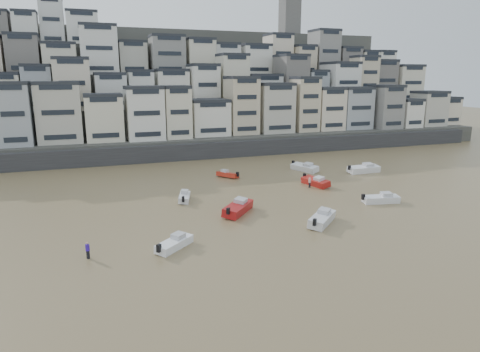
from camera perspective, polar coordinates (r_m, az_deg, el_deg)
name	(u,v)px	position (r m, az deg, el deg)	size (l,w,h in m)	color
ground	(330,318)	(34.09, 11.94, -18.06)	(400.00, 400.00, 0.00)	olive
harbor_wall	(213,150)	(94.53, -3.65, 3.48)	(140.00, 3.00, 3.50)	#38383A
hillside	(190,92)	(133.03, -6.65, 11.07)	(141.04, 66.00, 50.00)	#4C4C47
boat_b	(381,198)	(63.91, 18.28, -2.74)	(5.68, 1.86, 1.55)	silver
boat_i	(305,167)	(82.00, 8.60, 1.24)	(6.26, 2.05, 1.71)	silver
boat_e	(315,181)	(71.32, 10.03, -0.63)	(5.95, 1.95, 1.62)	maroon
boat_g	(364,168)	(82.94, 16.19, 1.05)	(6.83, 2.23, 1.86)	silver
boat_f	(184,196)	(62.39, -7.43, -2.65)	(4.98, 1.63, 1.36)	silver
boat_j	(174,242)	(45.55, -8.76, -8.67)	(5.22, 1.71, 1.42)	white
boat_a	(322,217)	(53.13, 10.89, -5.37)	(6.38, 2.09, 1.74)	silver
boat_c	(238,206)	(56.15, -0.27, -4.06)	(6.80, 2.23, 1.85)	#A01314
boat_h	(228,174)	(76.18, -1.66, 0.30)	(4.62, 1.51, 1.26)	#B02515
person_blue	(88,250)	(45.13, -19.64, -9.30)	(0.44, 0.44, 1.74)	#3215A3
person_pink	(310,182)	(69.90, 9.27, -0.83)	(0.44, 0.44, 1.74)	tan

